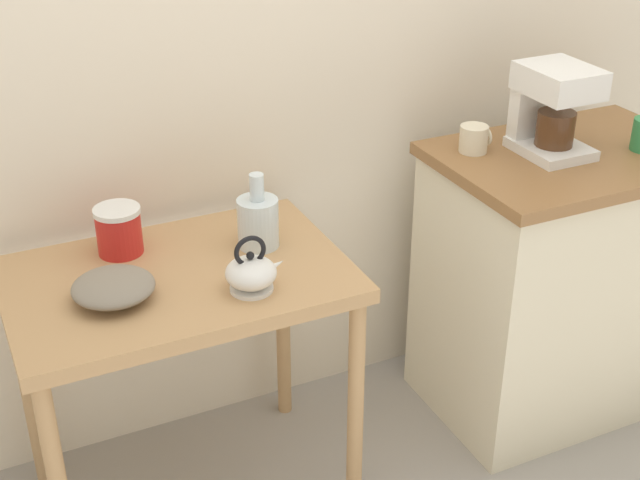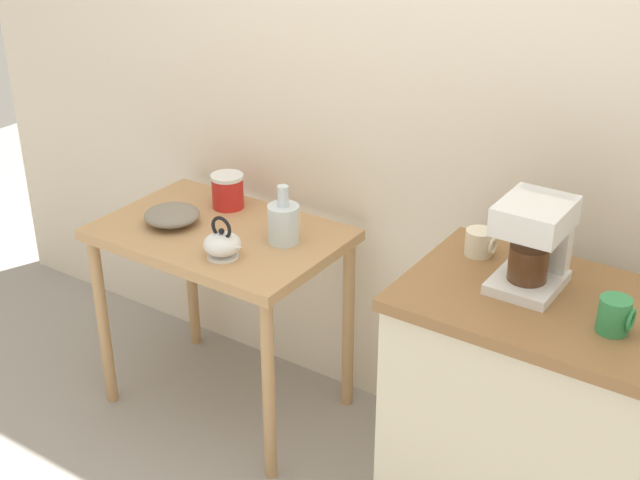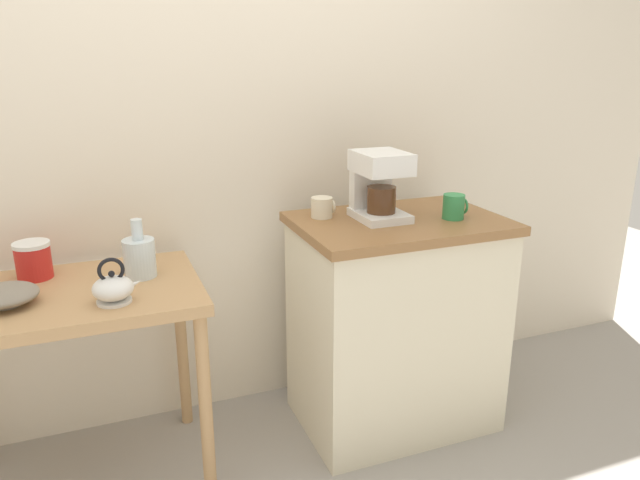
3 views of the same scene
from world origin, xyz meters
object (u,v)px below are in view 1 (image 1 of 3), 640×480
(bowl_stoneware, at_px, (113,287))
(canister_enamel, at_px, (119,230))
(coffee_maker, at_px, (551,105))
(glass_carafe_vase, at_px, (258,221))
(mug_small_cream, at_px, (474,139))
(teakettle, at_px, (252,273))

(bowl_stoneware, xyz_separation_m, canister_enamel, (0.07, 0.23, 0.03))
(coffee_maker, bearing_deg, bowl_stoneware, -177.30)
(glass_carafe_vase, bearing_deg, mug_small_cream, 3.22)
(teakettle, distance_m, mug_small_cream, 0.84)
(teakettle, height_order, coffee_maker, coffee_maker)
(bowl_stoneware, xyz_separation_m, glass_carafe_vase, (0.41, 0.11, 0.04))
(mug_small_cream, bearing_deg, glass_carafe_vase, -176.78)
(glass_carafe_vase, bearing_deg, coffee_maker, -2.98)
(canister_enamel, xyz_separation_m, mug_small_cream, (1.04, -0.08, 0.11))
(teakettle, distance_m, canister_enamel, 0.41)
(bowl_stoneware, distance_m, teakettle, 0.33)
(teakettle, bearing_deg, canister_enamel, 126.78)
(bowl_stoneware, height_order, teakettle, teakettle)
(glass_carafe_vase, xyz_separation_m, coffee_maker, (0.89, -0.05, 0.20))
(mug_small_cream, bearing_deg, bowl_stoneware, -172.45)
(bowl_stoneware, relative_size, glass_carafe_vase, 0.96)
(mug_small_cream, bearing_deg, teakettle, -162.89)
(bowl_stoneware, height_order, canister_enamel, canister_enamel)
(teakettle, height_order, mug_small_cream, mug_small_cream)
(mug_small_cream, bearing_deg, coffee_maker, -23.77)
(teakettle, height_order, canister_enamel, teakettle)
(teakettle, relative_size, mug_small_cream, 1.71)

